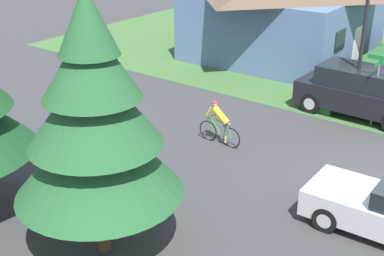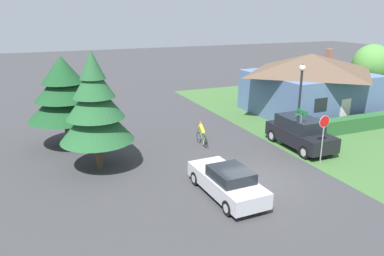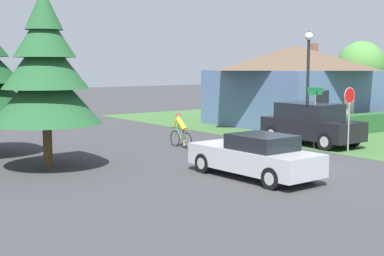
{
  "view_description": "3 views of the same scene",
  "coord_description": "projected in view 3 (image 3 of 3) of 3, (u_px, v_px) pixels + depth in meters",
  "views": [
    {
      "loc": [
        -13.76,
        -3.28,
        7.81
      ],
      "look_at": [
        -2.54,
        5.25,
        1.62
      ],
      "focal_mm": 50.0,
      "sensor_mm": 36.0,
      "label": 1
    },
    {
      "loc": [
        -9.31,
        -14.15,
        8.01
      ],
      "look_at": [
        -1.41,
        4.41,
        1.7
      ],
      "focal_mm": 35.0,
      "sensor_mm": 36.0,
      "label": 2
    },
    {
      "loc": [
        -13.52,
        -13.08,
        3.57
      ],
      "look_at": [
        -0.72,
        4.26,
        1.07
      ],
      "focal_mm": 50.0,
      "sensor_mm": 36.0,
      "label": 3
    }
  ],
  "objects": [
    {
      "name": "grass_verge_right",
      "position": [
        383.0,
        132.0,
        29.14
      ],
      "size": [
        16.0,
        36.0,
        0.01
      ],
      "primitive_type": "cube",
      "color": "#3D6633",
      "rests_on": "ground"
    },
    {
      "name": "sedan_left_lane",
      "position": [
        255.0,
        157.0,
        17.1
      ],
      "size": [
        1.94,
        4.64,
        1.43
      ],
      "rotation": [
        0.0,
        0.0,
        1.6
      ],
      "color": "#BCBCC1",
      "rests_on": "ground"
    },
    {
      "name": "ground_plane",
      "position": [
        280.0,
        168.0,
        18.84
      ],
      "size": [
        140.0,
        140.0,
        0.0
      ],
      "primitive_type": "plane",
      "color": "#38383A"
    },
    {
      "name": "hedge_row",
      "position": [
        355.0,
        124.0,
        28.29
      ],
      "size": [
        11.42,
        0.9,
        1.01
      ],
      "primitive_type": "cube",
      "color": "#285B2D",
      "rests_on": "ground"
    },
    {
      "name": "stop_sign",
      "position": [
        349.0,
        107.0,
        22.02
      ],
      "size": [
        0.67,
        0.07,
        2.7
      ],
      "rotation": [
        0.0,
        0.0,
        3.14
      ],
      "color": "gray",
      "rests_on": "ground"
    },
    {
      "name": "cyclist",
      "position": [
        181.0,
        131.0,
        23.46
      ],
      "size": [
        0.44,
        1.69,
        1.52
      ],
      "rotation": [
        0.0,
        0.0,
        1.54
      ],
      "color": "black",
      "rests_on": "ground"
    },
    {
      "name": "street_lamp",
      "position": [
        308.0,
        70.0,
        24.03
      ],
      "size": [
        0.36,
        0.36,
        5.15
      ],
      "color": "black",
      "rests_on": "ground"
    },
    {
      "name": "cottage_house",
      "position": [
        295.0,
        84.0,
        32.79
      ],
      "size": [
        9.43,
        8.74,
        5.03
      ],
      "rotation": [
        0.0,
        0.0,
        0.03
      ],
      "color": "slate",
      "rests_on": "ground"
    },
    {
      "name": "deciduous_tree_right",
      "position": [
        361.0,
        67.0,
        37.28
      ],
      "size": [
        3.35,
        3.35,
        5.31
      ],
      "color": "#4C3823",
      "rests_on": "ground"
    },
    {
      "name": "conifer_tall_near",
      "position": [
        45.0,
        72.0,
        18.37
      ],
      "size": [
        3.8,
        3.8,
        6.22
      ],
      "color": "#4C3823",
      "rests_on": "ground"
    },
    {
      "name": "street_name_sign",
      "position": [
        315.0,
        106.0,
        23.22
      ],
      "size": [
        0.9,
        0.9,
        2.64
      ],
      "color": "gray",
      "rests_on": "ground"
    },
    {
      "name": "parked_suv_right",
      "position": [
        311.0,
        124.0,
        24.34
      ],
      "size": [
        2.04,
        4.72,
        1.89
      ],
      "rotation": [
        0.0,
        0.0,
        1.56
      ],
      "color": "black",
      "rests_on": "ground"
    }
  ]
}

